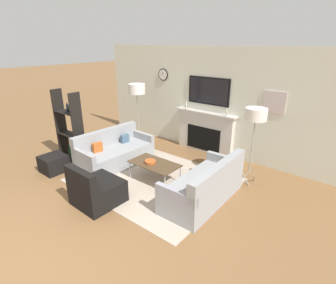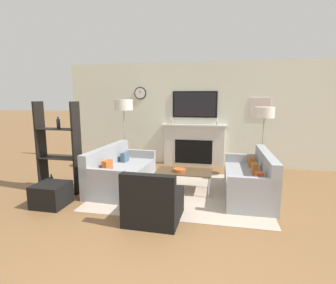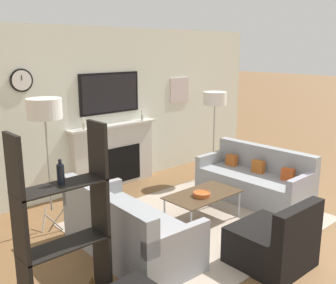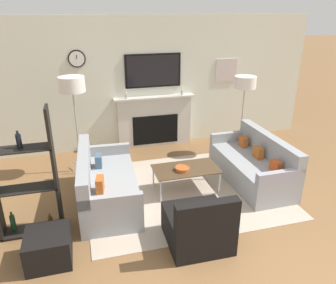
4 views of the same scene
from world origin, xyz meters
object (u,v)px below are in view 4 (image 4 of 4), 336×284
at_px(armchair, 198,226).
at_px(floor_lamp_right, 245,83).
at_px(couch_right, 253,166).
at_px(shelf_unit, 24,179).
at_px(couch_left, 105,185).
at_px(coffee_table, 186,170).
at_px(floor_lamp_left, 72,86).
at_px(decorative_bowl, 182,168).
at_px(ottoman, 48,247).

height_order(armchair, floor_lamp_right, floor_lamp_right).
xyz_separation_m(couch_right, shelf_unit, (-3.55, -0.48, 0.51)).
bearing_deg(armchair, couch_right, 41.31).
xyz_separation_m(couch_left, coffee_table, (1.30, -0.01, 0.10)).
bearing_deg(coffee_table, floor_lamp_left, 144.20).
bearing_deg(shelf_unit, floor_lamp_left, 67.90).
bearing_deg(couch_right, armchair, -138.69).
xyz_separation_m(couch_left, shelf_unit, (-1.03, -0.48, 0.51)).
xyz_separation_m(couch_left, floor_lamp_left, (-0.35, 1.18, 1.32)).
xyz_separation_m(decorative_bowl, floor_lamp_left, (-1.57, 1.24, 1.16)).
bearing_deg(ottoman, shelf_unit, 111.09).
distance_m(couch_left, decorative_bowl, 1.23).
relative_size(floor_lamp_left, shelf_unit, 1.02).
distance_m(couch_right, floor_lamp_left, 3.37).
relative_size(couch_left, coffee_table, 1.74).
distance_m(floor_lamp_right, shelf_unit, 4.29).
height_order(floor_lamp_right, shelf_unit, shelf_unit).
bearing_deg(decorative_bowl, floor_lamp_left, 141.82).
height_order(decorative_bowl, ottoman, decorative_bowl).
bearing_deg(floor_lamp_left, shelf_unit, -112.10).
distance_m(floor_lamp_right, ottoman, 4.50).
height_order(couch_left, floor_lamp_right, floor_lamp_right).
bearing_deg(coffee_table, couch_left, 179.61).
relative_size(shelf_unit, ottoman, 3.37).
bearing_deg(coffee_table, decorative_bowl, -149.76).
distance_m(armchair, ottoman, 1.83).
bearing_deg(ottoman, floor_lamp_left, 79.53).
height_order(armchair, floor_lamp_left, floor_lamp_left).
bearing_deg(ottoman, couch_left, 55.42).
relative_size(decorative_bowl, floor_lamp_left, 0.14).
bearing_deg(floor_lamp_right, ottoman, -147.70).
height_order(couch_right, shelf_unit, shelf_unit).
relative_size(couch_right, armchair, 2.25).
height_order(coffee_table, shelf_unit, shelf_unit).
xyz_separation_m(couch_left, decorative_bowl, (1.22, -0.05, 0.15)).
relative_size(couch_right, shelf_unit, 1.03).
bearing_deg(floor_lamp_right, couch_right, -106.61).
height_order(couch_right, coffee_table, couch_right).
relative_size(couch_left, couch_right, 1.03).
distance_m(armchair, floor_lamp_right, 3.32).
relative_size(floor_lamp_right, ottoman, 3.12).
height_order(couch_left, ottoman, couch_left).
bearing_deg(couch_left, ottoman, -124.58).
bearing_deg(couch_right, floor_lamp_left, 157.63).
bearing_deg(shelf_unit, decorative_bowl, 10.78).
height_order(couch_right, armchair, couch_right).
bearing_deg(floor_lamp_right, decorative_bowl, -143.24).
xyz_separation_m(floor_lamp_right, shelf_unit, (-3.90, -1.66, -0.66)).
bearing_deg(couch_left, floor_lamp_left, 106.55).
distance_m(couch_left, floor_lamp_left, 1.80).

